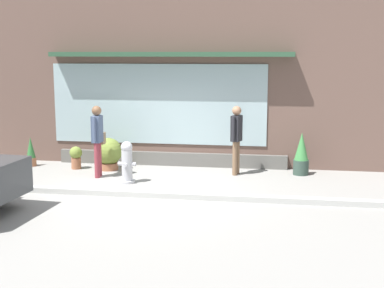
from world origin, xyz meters
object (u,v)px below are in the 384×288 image
Objects in this scene: fire_hydrant at (127,162)px; pedestrian_passerby at (236,134)px; potted_plant_low_front at (108,153)px; potted_plant_window_right at (301,155)px; potted_plant_near_hydrant at (76,156)px; pedestrian_with_handbag at (98,135)px; potted_plant_doorstep at (31,152)px.

fire_hydrant is 2.80m from pedestrian_passerby.
fire_hydrant is 1.18× the size of potted_plant_low_front.
potted_plant_low_front is 0.78× the size of potted_plant_window_right.
pedestrian_passerby is 2.06× the size of potted_plant_low_front.
potted_plant_near_hydrant is (-0.87, -0.04, -0.10)m from potted_plant_low_front.
potted_plant_near_hydrant is (-5.79, -0.25, -0.17)m from potted_plant_window_right.
potted_plant_window_right is 1.80× the size of potted_plant_near_hydrant.
potted_plant_window_right is at bearing 2.37° from potted_plant_low_front.
fire_hydrant is 1.12m from pedestrian_with_handbag.
pedestrian_with_handbag is at bearing -22.61° from potted_plant_doorstep.
potted_plant_near_hydrant is 1.33m from potted_plant_doorstep.
fire_hydrant is 0.92× the size of potted_plant_window_right.
fire_hydrant reaches higher than potted_plant_low_front.
pedestrian_with_handbag reaches higher than pedestrian_passerby.
fire_hydrant is 1.57m from potted_plant_low_front.
pedestrian_passerby is 2.90× the size of potted_plant_near_hydrant.
fire_hydrant is at bearing -56.20° from potted_plant_low_front.
fire_hydrant is at bearing -35.82° from potted_plant_near_hydrant.
fire_hydrant is 3.36m from potted_plant_doorstep.
pedestrian_with_handbag is 2.47m from potted_plant_doorstep.
potted_plant_window_right reaches higher than potted_plant_doorstep.
potted_plant_doorstep is (-2.19, 0.09, -0.06)m from potted_plant_low_front.
pedestrian_passerby is 5.54m from potted_plant_doorstep.
pedestrian_passerby reaches higher than potted_plant_near_hydrant.
pedestrian_passerby reaches higher than fire_hydrant.
pedestrian_passerby reaches higher than potted_plant_window_right.
potted_plant_low_front is at bearing -177.63° from potted_plant_window_right.
potted_plant_near_hydrant is at bearing 49.16° from pedestrian_with_handbag.
potted_plant_near_hydrant is (-1.74, 1.26, -0.16)m from fire_hydrant.
potted_plant_near_hydrant is at bearing -177.57° from potted_plant_window_right.
potted_plant_window_right is at bearing -64.36° from pedestrian_passerby.
pedestrian_with_handbag is at bearing -89.02° from potted_plant_low_front.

